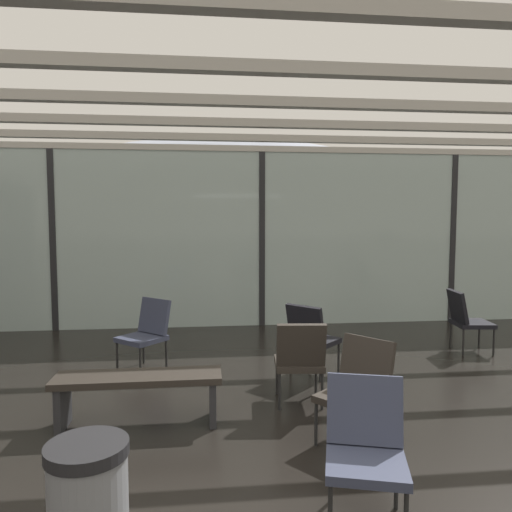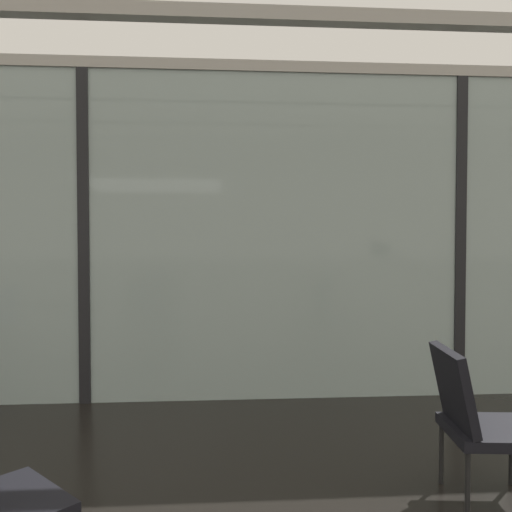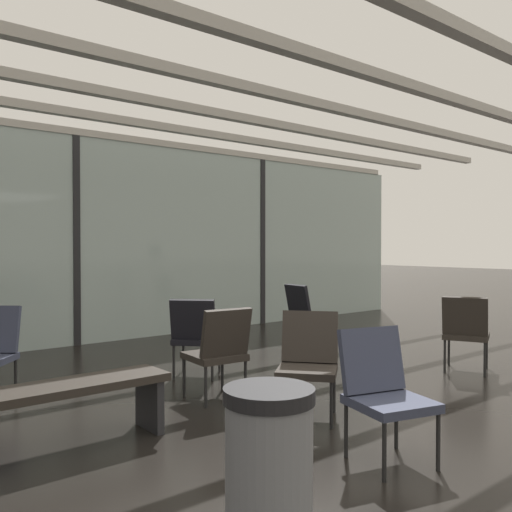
{
  "view_description": "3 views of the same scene",
  "coord_description": "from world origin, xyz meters",
  "px_view_note": "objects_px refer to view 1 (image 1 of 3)",
  "views": [
    {
      "loc": [
        -1.01,
        -3.02,
        1.89
      ],
      "look_at": [
        -0.02,
        5.93,
        1.16
      ],
      "focal_mm": 33.31,
      "sensor_mm": 36.0,
      "label": 1
    },
    {
      "loc": [
        1.22,
        0.43,
        1.48
      ],
      "look_at": [
        1.74,
        7.68,
        1.26
      ],
      "focal_mm": 36.14,
      "sensor_mm": 36.0,
      "label": 2
    },
    {
      "loc": [
        -2.99,
        -2.53,
        1.44
      ],
      "look_at": [
        0.7,
        1.95,
        1.33
      ],
      "focal_mm": 38.32,
      "sensor_mm": 36.0,
      "label": 3
    }
  ],
  "objects_px": {
    "waiting_bench": "(139,386)",
    "lounge_chair_4": "(466,317)",
    "parked_airplane": "(218,209)",
    "lounge_chair_0": "(365,442)",
    "lounge_chair_6": "(300,357)",
    "lounge_chair_7": "(147,330)",
    "lounge_chair_5": "(358,385)",
    "lounge_chair_3": "(311,335)"
  },
  "relations": [
    {
      "from": "lounge_chair_4",
      "to": "parked_airplane",
      "type": "bearing_deg",
      "value": 27.32
    },
    {
      "from": "lounge_chair_7",
      "to": "lounge_chair_5",
      "type": "bearing_deg",
      "value": -6.2
    },
    {
      "from": "lounge_chair_3",
      "to": "lounge_chair_5",
      "type": "height_order",
      "value": "same"
    },
    {
      "from": "lounge_chair_7",
      "to": "waiting_bench",
      "type": "bearing_deg",
      "value": -44.53
    },
    {
      "from": "lounge_chair_0",
      "to": "lounge_chair_3",
      "type": "bearing_deg",
      "value": 100.0
    },
    {
      "from": "waiting_bench",
      "to": "lounge_chair_4",
      "type": "bearing_deg",
      "value": -155.71
    },
    {
      "from": "lounge_chair_6",
      "to": "lounge_chair_3",
      "type": "bearing_deg",
      "value": -104.41
    },
    {
      "from": "lounge_chair_0",
      "to": "lounge_chair_5",
      "type": "xyz_separation_m",
      "value": [
        0.28,
        0.99,
        0.0
      ]
    },
    {
      "from": "lounge_chair_6",
      "to": "lounge_chair_0",
      "type": "bearing_deg",
      "value": 96.69
    },
    {
      "from": "lounge_chair_5",
      "to": "lounge_chair_6",
      "type": "height_order",
      "value": "same"
    },
    {
      "from": "lounge_chair_5",
      "to": "parked_airplane",
      "type": "bearing_deg",
      "value": 145.11
    },
    {
      "from": "lounge_chair_0",
      "to": "waiting_bench",
      "type": "height_order",
      "value": "lounge_chair_0"
    },
    {
      "from": "lounge_chair_4",
      "to": "waiting_bench",
      "type": "height_order",
      "value": "lounge_chair_4"
    },
    {
      "from": "lounge_chair_5",
      "to": "lounge_chair_7",
      "type": "bearing_deg",
      "value": -177.12
    },
    {
      "from": "lounge_chair_0",
      "to": "lounge_chair_6",
      "type": "xyz_separation_m",
      "value": [
        -0.04,
        1.82,
        0.0
      ]
    },
    {
      "from": "parked_airplane",
      "to": "lounge_chair_6",
      "type": "xyz_separation_m",
      "value": [
        0.52,
        -9.87,
        -1.67
      ]
    },
    {
      "from": "lounge_chair_5",
      "to": "waiting_bench",
      "type": "xyz_separation_m",
      "value": [
        -1.88,
        0.54,
        -0.13
      ]
    },
    {
      "from": "parked_airplane",
      "to": "lounge_chair_4",
      "type": "height_order",
      "value": "parked_airplane"
    },
    {
      "from": "lounge_chair_0",
      "to": "waiting_bench",
      "type": "xyz_separation_m",
      "value": [
        -1.59,
        1.53,
        -0.13
      ]
    },
    {
      "from": "parked_airplane",
      "to": "lounge_chair_6",
      "type": "bearing_deg",
      "value": -86.96
    },
    {
      "from": "parked_airplane",
      "to": "lounge_chair_4",
      "type": "xyz_separation_m",
      "value": [
        3.25,
        -8.23,
        -1.67
      ]
    },
    {
      "from": "lounge_chair_4",
      "to": "lounge_chair_5",
      "type": "height_order",
      "value": "same"
    },
    {
      "from": "lounge_chair_6",
      "to": "lounge_chair_7",
      "type": "bearing_deg",
      "value": -33.82
    },
    {
      "from": "waiting_bench",
      "to": "lounge_chair_5",
      "type": "bearing_deg",
      "value": 163.8
    },
    {
      "from": "lounge_chair_3",
      "to": "lounge_chair_6",
      "type": "height_order",
      "value": "same"
    },
    {
      "from": "lounge_chair_4",
      "to": "lounge_chair_6",
      "type": "relative_size",
      "value": 1.0
    },
    {
      "from": "lounge_chair_7",
      "to": "lounge_chair_6",
      "type": "bearing_deg",
      "value": 2.36
    },
    {
      "from": "lounge_chair_4",
      "to": "lounge_chair_5",
      "type": "bearing_deg",
      "value": 141.79
    },
    {
      "from": "lounge_chair_4",
      "to": "waiting_bench",
      "type": "bearing_deg",
      "value": 120.17
    },
    {
      "from": "parked_airplane",
      "to": "waiting_bench",
      "type": "xyz_separation_m",
      "value": [
        -1.02,
        -10.16,
        -1.8
      ]
    },
    {
      "from": "lounge_chair_0",
      "to": "lounge_chair_7",
      "type": "xyz_separation_m",
      "value": [
        -1.71,
        3.17,
        0.0
      ]
    },
    {
      "from": "parked_airplane",
      "to": "waiting_bench",
      "type": "relative_size",
      "value": 8.96
    },
    {
      "from": "parked_airplane",
      "to": "lounge_chair_4",
      "type": "distance_m",
      "value": 9.0
    },
    {
      "from": "lounge_chair_7",
      "to": "lounge_chair_0",
      "type": "bearing_deg",
      "value": -20.23
    },
    {
      "from": "lounge_chair_6",
      "to": "parked_airplane",
      "type": "bearing_deg",
      "value": -81.67
    },
    {
      "from": "lounge_chair_3",
      "to": "lounge_chair_4",
      "type": "distance_m",
      "value": 2.52
    },
    {
      "from": "lounge_chair_4",
      "to": "lounge_chair_6",
      "type": "bearing_deg",
      "value": 126.92
    },
    {
      "from": "parked_airplane",
      "to": "lounge_chair_6",
      "type": "height_order",
      "value": "parked_airplane"
    },
    {
      "from": "parked_airplane",
      "to": "lounge_chair_0",
      "type": "distance_m",
      "value": 11.82
    },
    {
      "from": "lounge_chair_4",
      "to": "lounge_chair_5",
      "type": "xyz_separation_m",
      "value": [
        -2.39,
        -2.48,
        0.0
      ]
    },
    {
      "from": "lounge_chair_3",
      "to": "lounge_chair_7",
      "type": "distance_m",
      "value": 2.04
    },
    {
      "from": "lounge_chair_3",
      "to": "waiting_bench",
      "type": "height_order",
      "value": "lounge_chair_3"
    }
  ]
}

